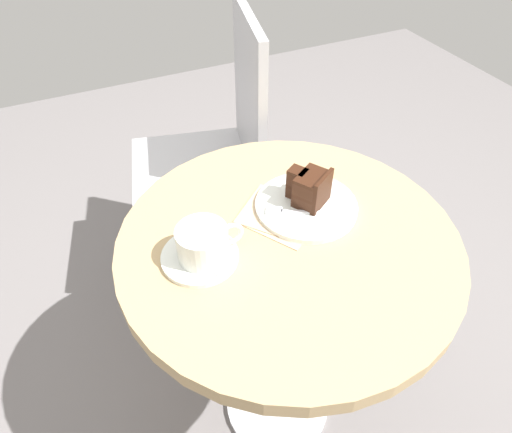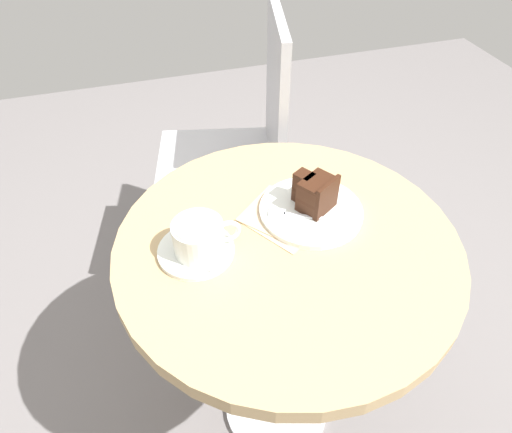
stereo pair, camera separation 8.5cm
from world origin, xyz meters
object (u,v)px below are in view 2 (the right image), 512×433
Objects in this scene: teaspoon at (213,256)px; napkin at (284,216)px; cafe_chair at (246,141)px; cake_plate at (311,211)px; saucer at (196,250)px; cake_slice at (315,193)px; fork at (293,215)px; coffee_cup at (199,237)px.

teaspoon is 0.47× the size of napkin.
cafe_chair is (0.06, 0.50, -0.16)m from napkin.
saucer is at bearing -170.99° from cake_plate.
teaspoon is 0.18m from napkin.
cafe_chair is at bearing 82.98° from napkin.
cake_slice is at bearing -0.68° from napkin.
napkin is 0.22× the size of cafe_chair.
fork is at bearing -48.79° from napkin.
cafe_chair reaches higher than coffee_cup.
cake_plate is 1.66× the size of fork.
coffee_cup reaches higher than cake_plate.
saucer is 0.20m from fork.
coffee_cup is at bearing -169.78° from cake_plate.
saucer is 0.26m from cake_slice.
cake_slice is (0.25, 0.04, 0.04)m from saucer.
napkin is (-0.06, 0.00, -0.04)m from cake_slice.
cake_plate is 0.22× the size of cafe_chair.
fork reaches higher than saucer.
coffee_cup is 0.62× the size of napkin.
saucer is at bearing 157.07° from coffee_cup.
cake_slice is at bearing 33.54° from cake_plate.
cake_slice reaches higher than fork.
cake_plate reaches higher than napkin.
cafe_chair is at bearing 89.29° from cake_plate.
teaspoon is (0.03, -0.03, 0.01)m from saucer.
coffee_cup is at bearing 37.10° from fork.
napkin is at bearing 6.13° from cafe_chair.
saucer is at bearing -123.65° from teaspoon.
coffee_cup reaches higher than teaspoon.
napkin is (-0.01, 0.02, -0.01)m from fork.
cake_slice is 0.46× the size of napkin.
cake_slice reaches higher than coffee_cup.
cake_slice is at bearing 13.34° from cafe_chair.
coffee_cup is 0.20m from fork.
cake_plate is 0.04m from cake_slice.
coffee_cup is 1.31× the size of teaspoon.
cafe_chair reaches higher than teaspoon.
cafe_chair reaches higher than cake_plate.
saucer is 0.24m from cake_plate.
teaspoon is at bearing 45.98° from fork.
cafe_chair is (0.22, 0.58, -0.17)m from teaspoon.
coffee_cup is at bearing -22.93° from saucer.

